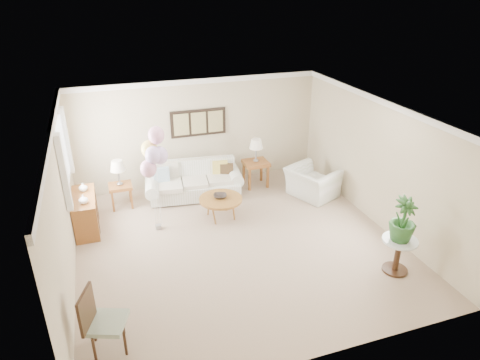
{
  "coord_description": "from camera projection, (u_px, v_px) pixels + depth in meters",
  "views": [
    {
      "loc": [
        -2.21,
        -6.68,
        4.67
      ],
      "look_at": [
        0.25,
        0.6,
        1.05
      ],
      "focal_mm": 32.0,
      "sensor_mm": 36.0,
      "label": 1
    }
  ],
  "objects": [
    {
      "name": "balloon_cluster",
      "position": [
        153.0,
        153.0,
        8.11
      ],
      "size": [
        0.55,
        0.53,
        2.18
      ],
      "color": "gray",
      "rests_on": "ground"
    },
    {
      "name": "armchair",
      "position": [
        312.0,
        183.0,
        10.01
      ],
      "size": [
        1.28,
        1.35,
        0.7
      ],
      "primitive_type": "imported",
      "rotation": [
        0.0,
        0.0,
        1.97
      ],
      "color": "silver",
      "rests_on": "ground"
    },
    {
      "name": "decor_bowl",
      "position": [
        220.0,
        196.0,
        9.06
      ],
      "size": [
        0.35,
        0.35,
        0.07
      ],
      "primitive_type": "imported",
      "rotation": [
        0.0,
        0.0,
        -0.3
      ],
      "color": "#2B2320",
      "rests_on": "coffee_table"
    },
    {
      "name": "vase_sage",
      "position": [
        83.0,
        187.0,
        8.7
      ],
      "size": [
        0.22,
        0.22,
        0.18
      ],
      "primitive_type": "imported",
      "rotation": [
        0.0,
        0.0,
        -0.32
      ],
      "color": "silver",
      "rests_on": "credenza"
    },
    {
      "name": "coffee_table",
      "position": [
        221.0,
        200.0,
        9.06
      ],
      "size": [
        0.92,
        0.92,
        0.47
      ],
      "color": "#A57935",
      "rests_on": "ground"
    },
    {
      "name": "lamp_left",
      "position": [
        118.0,
        166.0,
        9.26
      ],
      "size": [
        0.33,
        0.33,
        0.58
      ],
      "color": "gray",
      "rests_on": "end_table_left"
    },
    {
      "name": "credenza",
      "position": [
        86.0,
        213.0,
        8.68
      ],
      "size": [
        0.46,
        1.2,
        0.74
      ],
      "color": "brown",
      "rests_on": "ground"
    },
    {
      "name": "wall_art_triptych",
      "position": [
        198.0,
        123.0,
        10.23
      ],
      "size": [
        1.35,
        0.06,
        0.65
      ],
      "color": "black",
      "rests_on": "ground"
    },
    {
      "name": "vase_white",
      "position": [
        83.0,
        199.0,
        8.22
      ],
      "size": [
        0.19,
        0.19,
        0.18
      ],
      "primitive_type": "imported",
      "rotation": [
        0.0,
        0.0,
        -0.09
      ],
      "color": "white",
      "rests_on": "credenza"
    },
    {
      "name": "sofa",
      "position": [
        194.0,
        183.0,
        10.02
      ],
      "size": [
        2.38,
        1.1,
        0.84
      ],
      "color": "silver",
      "rests_on": "ground"
    },
    {
      "name": "end_table_left",
      "position": [
        120.0,
        188.0,
        9.49
      ],
      "size": [
        0.5,
        0.45,
        0.55
      ],
      "color": "brown",
      "rests_on": "ground"
    },
    {
      "name": "ground_plane",
      "position": [
        238.0,
        243.0,
        8.36
      ],
      "size": [
        6.0,
        6.0,
        0.0
      ],
      "primitive_type": "plane",
      "color": "tan"
    },
    {
      "name": "lamp_right",
      "position": [
        256.0,
        145.0,
        10.22
      ],
      "size": [
        0.33,
        0.33,
        0.58
      ],
      "color": "gray",
      "rests_on": "end_table_right"
    },
    {
      "name": "room_shell",
      "position": [
        230.0,
        165.0,
        7.71
      ],
      "size": [
        6.04,
        6.04,
        2.6
      ],
      "color": "beige",
      "rests_on": "ground"
    },
    {
      "name": "end_table_right",
      "position": [
        256.0,
        165.0,
        10.45
      ],
      "size": [
        0.59,
        0.54,
        0.64
      ],
      "color": "brown",
      "rests_on": "ground"
    },
    {
      "name": "side_table",
      "position": [
        399.0,
        247.0,
        7.35
      ],
      "size": [
        0.6,
        0.6,
        0.65
      ],
      "color": "silver",
      "rests_on": "ground"
    },
    {
      "name": "accent_chair",
      "position": [
        100.0,
        319.0,
        5.74
      ],
      "size": [
        0.64,
        0.64,
        1.02
      ],
      "color": "#91A28C",
      "rests_on": "ground"
    },
    {
      "name": "potted_plant",
      "position": [
        403.0,
        220.0,
        7.1
      ],
      "size": [
        0.52,
        0.52,
        0.79
      ],
      "primitive_type": "imported",
      "rotation": [
        0.0,
        0.0,
        0.21
      ],
      "color": "#295322",
      "rests_on": "side_table"
    }
  ]
}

